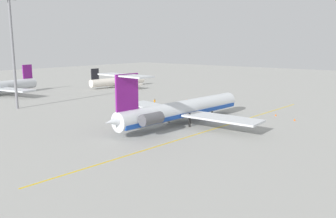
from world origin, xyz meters
TOP-DOWN VIEW (x-y plane):
  - ground at (0.00, 0.00)m, footprint 380.82×380.82m
  - main_jetliner at (0.52, 4.39)m, footprint 40.43×35.83m
  - airliner_mid_right at (39.14, 63.92)m, footprint 26.57×26.34m
  - ground_crew_near_nose at (21.75, 17.74)m, footprint 0.26×0.40m
  - ground_crew_near_tail at (15.29, 24.21)m, footprint 0.41×0.29m
  - safety_cone_nose at (22.38, -8.31)m, footprint 0.40×0.40m
  - safety_cone_wingtip at (19.89, -13.73)m, footprint 0.40×0.40m
  - taxiway_centreline at (1.65, -3.59)m, footprint 80.48×4.91m
  - light_mast at (-11.72, 49.66)m, footprint 4.00×0.70m

SIDE VIEW (x-z plane):
  - ground at x=0.00m, z-range 0.00..0.00m
  - taxiway_centreline at x=1.65m, z-range 0.00..0.01m
  - safety_cone_nose at x=22.38m, z-range 0.00..0.55m
  - safety_cone_wingtip at x=19.89m, z-range 0.00..0.55m
  - ground_crew_near_nose at x=21.75m, z-range 0.22..1.86m
  - ground_crew_near_tail at x=15.29m, z-range 0.24..2.08m
  - airliner_mid_right at x=39.14m, z-range -1.63..6.30m
  - main_jetliner at x=0.52m, z-range -2.68..9.10m
  - light_mast at x=-11.72m, z-range 1.23..30.33m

